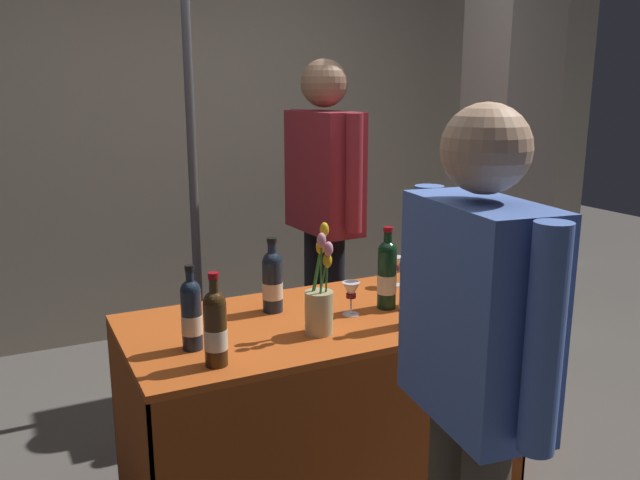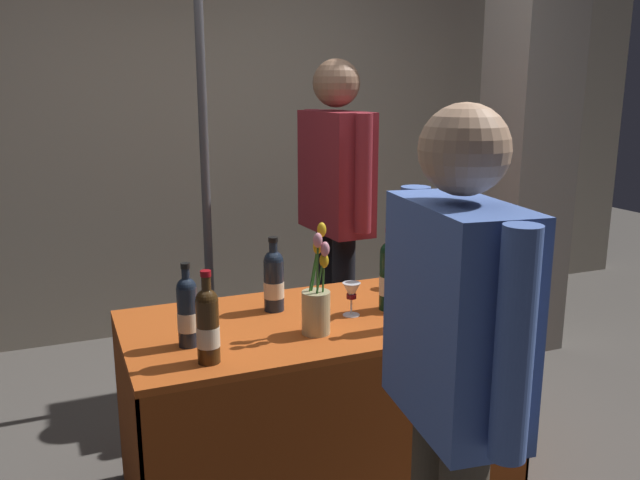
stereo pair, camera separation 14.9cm
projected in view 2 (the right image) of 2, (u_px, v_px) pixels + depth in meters
back_partition at (199, 133)px, 4.20m from camera, size 7.12×0.12×2.56m
concrete_pillar at (531, 99)px, 3.78m from camera, size 0.41×0.41×3.01m
tasting_table at (320, 370)px, 2.53m from camera, size 1.47×0.75×0.72m
featured_wine_bottle at (208, 324)px, 2.04m from camera, size 0.07×0.07×0.30m
display_bottle_0 at (426, 273)px, 2.56m from camera, size 0.07×0.07×0.33m
display_bottle_1 at (408, 288)px, 2.33m from camera, size 0.07×0.07×0.35m
display_bottle_2 at (274, 279)px, 2.52m from camera, size 0.08×0.08×0.29m
display_bottle_3 at (389, 274)px, 2.53m from camera, size 0.08×0.08×0.33m
display_bottle_4 at (187, 311)px, 2.17m from camera, size 0.07×0.07×0.29m
wine_glass_near_vendor at (401, 266)px, 2.83m from camera, size 0.07×0.07×0.13m
wine_glass_mid at (470, 285)px, 2.57m from camera, size 0.08×0.08×0.13m
wine_glass_near_taster at (351, 293)px, 2.47m from camera, size 0.07×0.07×0.13m
flower_vase at (317, 302)px, 2.29m from camera, size 0.10×0.10×0.40m
brochure_stand at (461, 297)px, 2.43m from camera, size 0.11×0.07×0.18m
vendor_presenter at (336, 195)px, 3.31m from camera, size 0.24×0.65×1.71m
taster_foreground_right at (454, 363)px, 1.59m from camera, size 0.26×0.59×1.55m
booth_signpost at (202, 106)px, 3.15m from camera, size 0.62×0.04×2.39m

